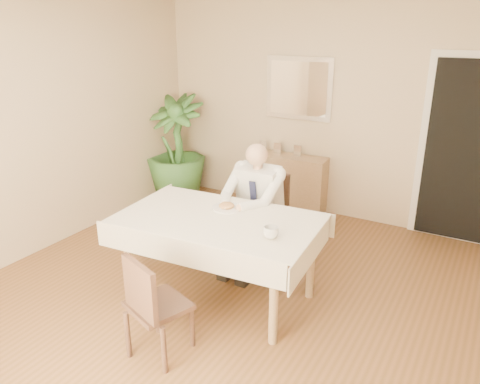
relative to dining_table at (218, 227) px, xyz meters
The scene contains 17 objects.
room 0.66m from the dining_table, 56.66° to the right, with size 5.00×5.02×2.60m.
doorway 2.85m from the dining_table, 54.00° to the left, with size 0.96×0.07×2.10m.
mirror 2.48m from the dining_table, 96.98° to the left, with size 0.86×0.04×0.76m.
dining_table is the anchor object (origin of this frame).
chair_far 0.90m from the dining_table, 90.00° to the left, with size 0.46×0.46×0.88m.
chair_near 0.97m from the dining_table, 87.52° to the right, with size 0.50×0.51×0.83m.
seated_man 0.59m from the dining_table, 90.00° to the left, with size 0.48×0.72×1.24m.
plate 0.23m from the dining_table, 101.41° to the left, with size 0.26×0.26×0.02m, color white.
food 0.24m from the dining_table, 101.41° to the left, with size 0.14×0.14×0.06m, color olive.
knife 0.18m from the dining_table, 90.64° to the left, with size 0.01×0.01×0.13m, color silver.
fork 0.20m from the dining_table, 119.18° to the left, with size 0.01×0.01×0.13m, color silver.
coffee_mug 0.60m from the dining_table, 13.11° to the right, with size 0.12×0.12×0.09m, color white.
sideboard 2.19m from the dining_table, 97.47° to the left, with size 0.91×0.31×0.73m, color tan.
photo_frame_left 2.29m from the dining_table, 107.75° to the left, with size 0.10×0.02×0.14m, color silver.
photo_frame_center 2.24m from the dining_table, 102.67° to the left, with size 0.10×0.02×0.14m, color silver.
photo_frame_right 2.21m from the dining_table, 95.65° to the left, with size 0.10×0.02×0.14m, color silver.
potted_palm 2.58m from the dining_table, 135.37° to the left, with size 0.79×0.79×1.41m, color #2C5924.
Camera 1 is at (1.88, -2.90, 2.34)m, focal length 35.00 mm.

